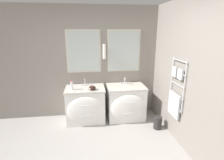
# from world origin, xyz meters

# --- Properties ---
(wall_back) EXTENTS (4.84, 0.15, 2.60)m
(wall_back) POSITION_xyz_m (0.02, 2.15, 1.31)
(wall_back) COLOR gray
(wall_back) RESTS_ON ground_plane
(wall_right) EXTENTS (0.13, 4.19, 2.60)m
(wall_right) POSITION_xyz_m (1.65, 0.96, 1.29)
(wall_right) COLOR gray
(wall_right) RESTS_ON ground_plane
(vanity_left) EXTENTS (0.88, 0.69, 0.80)m
(vanity_left) POSITION_xyz_m (-0.11, 1.76, 0.41)
(vanity_left) COLOR white
(vanity_left) RESTS_ON ground_plane
(vanity_right) EXTENTS (0.88, 0.69, 0.80)m
(vanity_right) POSITION_xyz_m (0.83, 1.76, 0.41)
(vanity_right) COLOR white
(vanity_right) RESTS_ON ground_plane
(faucet_left) EXTENTS (0.17, 0.10, 0.16)m
(faucet_left) POSITION_xyz_m (-0.11, 1.96, 0.88)
(faucet_left) COLOR silver
(faucet_left) RESTS_ON vanity_left
(faucet_right) EXTENTS (0.17, 0.10, 0.16)m
(faucet_right) POSITION_xyz_m (0.83, 1.96, 0.88)
(faucet_right) COLOR silver
(faucet_right) RESTS_ON vanity_right
(toiletry_bottle) EXTENTS (0.05, 0.05, 0.22)m
(toiletry_bottle) POSITION_xyz_m (-0.39, 1.70, 0.91)
(toiletry_bottle) COLOR silver
(toiletry_bottle) RESTS_ON vanity_left
(amenity_bowl) EXTENTS (0.15, 0.15, 0.09)m
(amenity_bowl) POSITION_xyz_m (0.05, 1.64, 0.85)
(amenity_bowl) COLOR black
(amenity_bowl) RESTS_ON vanity_left
(waste_bin) EXTENTS (0.18, 0.18, 0.27)m
(waste_bin) POSITION_xyz_m (1.42, 1.23, 0.14)
(waste_bin) COLOR #282626
(waste_bin) RESTS_ON ground_plane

